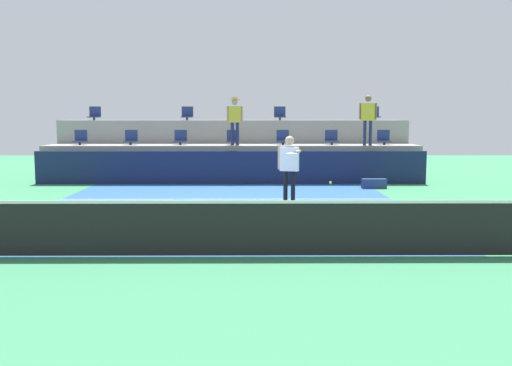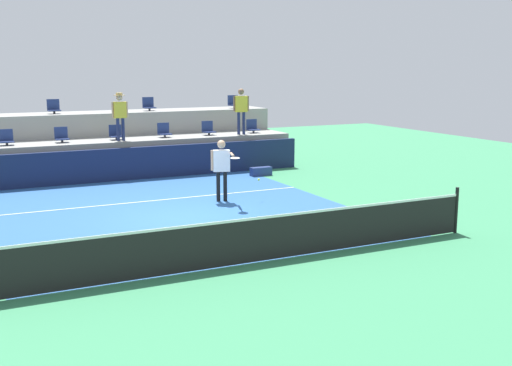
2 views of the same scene
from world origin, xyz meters
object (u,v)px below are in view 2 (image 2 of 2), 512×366
(stadium_chair_lower_mid_left, at_px, (62,136))
(stadium_chair_lower_right, at_px, (208,129))
(tennis_player, at_px, (222,164))
(spectator_leaning_on_rail, at_px, (241,107))
(stadium_chair_lower_left, at_px, (6,139))
(stadium_chair_lower_center, at_px, (116,134))
(equipment_bag, at_px, (261,171))
(stadium_chair_lower_mid_right, at_px, (164,131))
(stadium_chair_lower_far_right, at_px, (253,127))
(stadium_chair_upper_right, at_px, (149,105))
(stadium_chair_upper_left, at_px, (54,108))
(stadium_chair_upper_far_right, at_px, (234,103))
(tennis_ball, at_px, (259,180))
(spectator_with_hat, at_px, (120,112))

(stadium_chair_lower_mid_left, relative_size, stadium_chair_lower_right, 1.00)
(tennis_player, distance_m, spectator_leaning_on_rail, 6.30)
(stadium_chair_lower_left, relative_size, stadium_chair_lower_center, 1.00)
(stadium_chair_lower_center, distance_m, equipment_bag, 5.28)
(stadium_chair_lower_mid_left, distance_m, stadium_chair_lower_mid_right, 3.61)
(stadium_chair_lower_mid_left, distance_m, stadium_chair_lower_far_right, 7.18)
(stadium_chair_upper_right, distance_m, spectator_leaning_on_rail, 3.66)
(stadium_chair_lower_right, height_order, stadium_chair_upper_left, stadium_chair_upper_left)
(stadium_chair_upper_left, distance_m, stadium_chair_upper_far_right, 7.13)
(stadium_chair_lower_mid_left, relative_size, tennis_player, 0.30)
(stadium_chair_upper_left, bearing_deg, tennis_ball, -60.56)
(stadium_chair_lower_right, bearing_deg, stadium_chair_lower_left, 180.00)
(stadium_chair_lower_mid_left, xyz_separation_m, stadium_chair_lower_center, (1.85, 0.00, 0.00))
(stadium_chair_lower_mid_left, xyz_separation_m, stadium_chair_lower_right, (5.33, 0.00, 0.00))
(stadium_chair_lower_center, relative_size, spectator_leaning_on_rail, 0.30)
(stadium_chair_lower_right, distance_m, tennis_player, 6.07)
(stadium_chair_lower_mid_left, relative_size, spectator_with_hat, 0.31)
(stadium_chair_lower_center, relative_size, stadium_chair_upper_right, 1.00)
(equipment_bag, bearing_deg, stadium_chair_lower_mid_right, 138.57)
(stadium_chair_lower_mid_right, height_order, equipment_bag, stadium_chair_lower_mid_right)
(stadium_chair_lower_far_right, xyz_separation_m, spectator_with_hat, (-5.25, -0.38, 0.79))
(stadium_chair_lower_left, distance_m, stadium_chair_upper_far_right, 9.14)
(stadium_chair_upper_left, distance_m, spectator_with_hat, 2.88)
(stadium_chair_lower_left, bearing_deg, stadium_chair_lower_center, 0.00)
(stadium_chair_lower_mid_left, bearing_deg, tennis_ball, -53.53)
(stadium_chair_lower_far_right, distance_m, stadium_chair_upper_left, 7.41)
(stadium_chair_upper_right, bearing_deg, stadium_chair_lower_far_right, -26.59)
(tennis_ball, bearing_deg, spectator_with_hat, 114.21)
(stadium_chair_lower_left, distance_m, tennis_player, 7.79)
(stadium_chair_lower_left, distance_m, stadium_chair_upper_right, 5.69)
(stadium_chair_lower_left, distance_m, tennis_ball, 8.74)
(stadium_chair_lower_mid_right, height_order, stadium_chair_lower_far_right, same)
(stadium_chair_lower_left, height_order, tennis_ball, stadium_chair_lower_left)
(stadium_chair_lower_mid_right, distance_m, tennis_ball, 6.19)
(spectator_with_hat, bearing_deg, stadium_chair_lower_far_right, 4.18)
(stadium_chair_lower_mid_left, height_order, stadium_chair_lower_far_right, same)
(stadium_chair_lower_mid_right, height_order, stadium_chair_lower_right, same)
(stadium_chair_upper_far_right, bearing_deg, equipment_bag, -101.03)
(stadium_chair_upper_far_right, bearing_deg, stadium_chair_lower_left, -168.59)
(stadium_chair_upper_far_right, bearing_deg, stadium_chair_lower_mid_left, -165.92)
(stadium_chair_lower_right, distance_m, tennis_ball, 6.19)
(stadium_chair_lower_center, relative_size, stadium_chair_upper_left, 1.00)
(stadium_chair_lower_mid_right, height_order, spectator_leaning_on_rail, spectator_leaning_on_rail)
(spectator_with_hat, bearing_deg, equipment_bag, -24.72)
(stadium_chair_lower_mid_left, height_order, stadium_chair_upper_left, stadium_chair_upper_left)
(stadium_chair_upper_right, height_order, equipment_bag, stadium_chair_upper_right)
(stadium_chair_upper_right, distance_m, tennis_ball, 8.10)
(stadium_chair_lower_center, bearing_deg, spectator_with_hat, -78.15)
(stadium_chair_upper_right, bearing_deg, spectator_leaning_on_rail, -36.64)
(spectator_leaning_on_rail, bearing_deg, stadium_chair_upper_right, 143.36)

